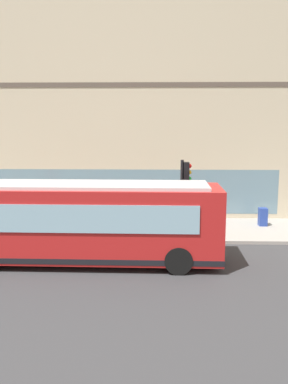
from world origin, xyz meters
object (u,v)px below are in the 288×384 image
at_px(fire_hydrant, 214,220).
at_px(city_bus_nearside, 87,223).
at_px(pedestrian_near_building_entrance, 120,212).
at_px(newspaper_vending_box, 263,217).
at_px(pedestrian_near_hydrant, 17,210).
at_px(pedestrian_walking_along_curb, 179,205).
at_px(traffic_light_near_corner, 185,184).

bearing_deg(fire_hydrant, city_bus_nearside, 132.64).
distance_m(fire_hydrant, pedestrian_near_building_entrance, 4.75).
height_order(city_bus_nearside, newspaper_vending_box, city_bus_nearside).
bearing_deg(pedestrian_near_hydrant, newspaper_vending_box, -85.48).
relative_size(fire_hydrant, pedestrian_walking_along_curb, 0.43).
height_order(pedestrian_walking_along_curb, newspaper_vending_box, pedestrian_walking_along_curb).
relative_size(city_bus_nearside, newspaper_vending_box, 11.19).
height_order(pedestrian_walking_along_curb, pedestrian_near_hydrant, pedestrian_walking_along_curb).
height_order(traffic_light_near_corner, pedestrian_near_building_entrance, traffic_light_near_corner).
xyz_separation_m(pedestrian_walking_along_curb, pedestrian_near_building_entrance, (-1.43, 2.90, -0.11)).
bearing_deg(pedestrian_walking_along_curb, pedestrian_near_building_entrance, 116.23).
bearing_deg(fire_hydrant, pedestrian_near_building_entrance, 99.36).
distance_m(pedestrian_walking_along_curb, newspaper_vending_box, 4.29).
bearing_deg(pedestrian_near_hydrant, fire_hydrant, -86.51).
bearing_deg(city_bus_nearside, pedestrian_near_building_entrance, -11.23).
bearing_deg(city_bus_nearside, newspaper_vending_box, -55.73).
bearing_deg(traffic_light_near_corner, pedestrian_near_building_entrance, 66.48).
height_order(city_bus_nearside, traffic_light_near_corner, traffic_light_near_corner).
xyz_separation_m(fire_hydrant, pedestrian_walking_along_curb, (0.66, 1.76, 0.64)).
distance_m(pedestrian_near_building_entrance, newspaper_vending_box, 7.25).
distance_m(traffic_light_near_corner, newspaper_vending_box, 5.21).
xyz_separation_m(pedestrian_near_building_entrance, pedestrian_near_hydrant, (0.18, 5.07, 0.06)).
distance_m(fire_hydrant, pedestrian_walking_along_curb, 1.98).
xyz_separation_m(traffic_light_near_corner, newspaper_vending_box, (2.45, -4.14, -2.01)).
relative_size(traffic_light_near_corner, pedestrian_near_hydrant, 2.14).
relative_size(traffic_light_near_corner, newspaper_vending_box, 3.93).
distance_m(pedestrian_near_hydrant, newspaper_vending_box, 12.26).
height_order(fire_hydrant, pedestrian_walking_along_curb, pedestrian_walking_along_curb).
height_order(city_bus_nearside, pedestrian_near_hydrant, city_bus_nearside).
bearing_deg(newspaper_vending_box, pedestrian_near_hydrant, 94.52).
relative_size(pedestrian_walking_along_curb, pedestrian_near_building_entrance, 1.11).
xyz_separation_m(pedestrian_near_hydrant, newspaper_vending_box, (0.97, -12.22, -0.49)).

